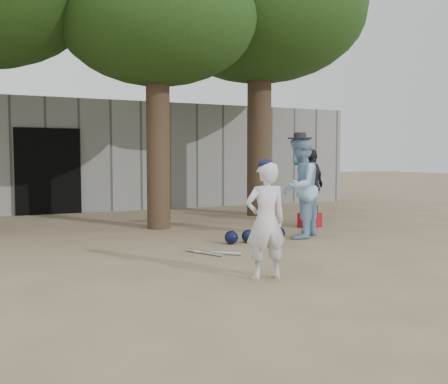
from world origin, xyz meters
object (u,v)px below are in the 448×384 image
spectator_blue (299,187)px  red_bag (310,220)px  spectator_dark (312,186)px  boy_player (266,221)px

spectator_blue → red_bag: 1.61m
red_bag → spectator_blue: bearing=-132.3°
spectator_dark → red_bag: spectator_dark is taller
spectator_blue → red_bag: bearing=-170.5°
boy_player → spectator_blue: 3.19m
boy_player → spectator_dark: size_ratio=0.85×
boy_player → red_bag: bearing=-124.5°
spectator_blue → spectator_dark: size_ratio=1.11×
spectator_dark → red_bag: bearing=23.1°
boy_player → spectator_dark: (3.41, 3.98, 0.12)m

